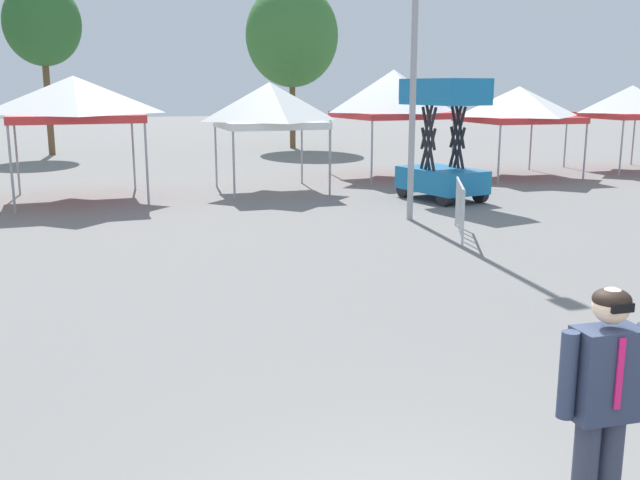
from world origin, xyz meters
TOP-DOWN VIEW (x-y plane):
  - canopy_tent_center at (-1.89, 16.68)m, footprint 3.38×3.38m
  - canopy_tent_behind_center at (3.34, 16.62)m, footprint 2.86×2.86m
  - canopy_tent_behind_right at (8.03, 18.48)m, footprint 3.50×3.50m
  - canopy_tent_left_of_center at (12.03, 17.30)m, footprint 3.40×3.40m
  - canopy_tent_far_left at (16.84, 17.51)m, footprint 3.30×3.30m
  - scissor_lift at (7.22, 13.55)m, footprint 1.81×2.52m
  - person_foreground at (1.03, 0.04)m, footprint 0.65×0.27m
  - light_pole_near_lift at (5.15, 11.21)m, footprint 0.36×0.36m
  - tree_behind_tents_center at (-2.87, 30.59)m, footprint 3.24×3.24m
  - tree_behind_tents_right at (8.23, 30.52)m, footprint 4.39×4.39m
  - crowd_barrier_by_lift at (5.32, 9.29)m, footprint 0.97×1.91m

SIDE VIEW (x-z plane):
  - crowd_barrier_by_lift at x=5.32m, z-range 0.22..1.29m
  - scissor_lift at x=7.22m, z-range -0.57..2.60m
  - person_foreground at x=1.03m, z-range 0.14..1.92m
  - canopy_tent_left_of_center at x=12.03m, z-range 0.90..3.87m
  - canopy_tent_far_left at x=16.84m, z-range 0.93..3.94m
  - canopy_tent_behind_center at x=3.34m, z-range 0.91..4.00m
  - canopy_tent_center at x=-1.89m, z-range 1.04..4.28m
  - canopy_tent_behind_right at x=8.03m, z-range 0.97..4.48m
  - light_pole_near_lift at x=5.15m, z-range 0.56..8.45m
  - tree_behind_tents_right at x=8.23m, z-range 1.45..9.19m
  - tree_behind_tents_center at x=-2.87m, z-range 1.87..9.24m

